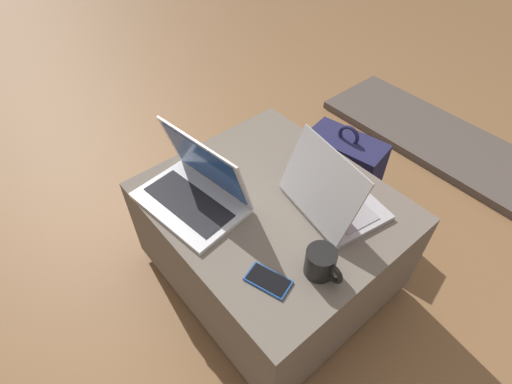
{
  "coord_description": "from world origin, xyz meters",
  "views": [
    {
      "loc": [
        0.68,
        -0.66,
        1.48
      ],
      "look_at": [
        -0.01,
        -0.07,
        0.53
      ],
      "focal_mm": 28.0,
      "sensor_mm": 36.0,
      "label": 1
    }
  ],
  "objects_px": {
    "cell_phone": "(268,280)",
    "coffee_mug": "(321,263)",
    "laptop_far": "(331,196)",
    "backpack": "(341,175)",
    "laptop_near": "(195,189)"
  },
  "relations": [
    {
      "from": "cell_phone",
      "to": "backpack",
      "type": "bearing_deg",
      "value": 5.08
    },
    {
      "from": "cell_phone",
      "to": "coffee_mug",
      "type": "distance_m",
      "value": 0.16
    },
    {
      "from": "laptop_near",
      "to": "laptop_far",
      "type": "xyz_separation_m",
      "value": [
        0.32,
        0.33,
        -0.0
      ]
    },
    {
      "from": "laptop_near",
      "to": "cell_phone",
      "type": "distance_m",
      "value": 0.41
    },
    {
      "from": "laptop_near",
      "to": "cell_phone",
      "type": "relative_size",
      "value": 2.72
    },
    {
      "from": "laptop_far",
      "to": "cell_phone",
      "type": "distance_m",
      "value": 0.37
    },
    {
      "from": "laptop_near",
      "to": "coffee_mug",
      "type": "distance_m",
      "value": 0.5
    },
    {
      "from": "laptop_far",
      "to": "backpack",
      "type": "height_order",
      "value": "laptop_far"
    },
    {
      "from": "laptop_far",
      "to": "coffee_mug",
      "type": "distance_m",
      "value": 0.27
    },
    {
      "from": "laptop_far",
      "to": "backpack",
      "type": "relative_size",
      "value": 0.74
    },
    {
      "from": "cell_phone",
      "to": "coffee_mug",
      "type": "relative_size",
      "value": 1.13
    },
    {
      "from": "laptop_far",
      "to": "cell_phone",
      "type": "height_order",
      "value": "laptop_far"
    },
    {
      "from": "coffee_mug",
      "to": "laptop_near",
      "type": "bearing_deg",
      "value": -166.6
    },
    {
      "from": "coffee_mug",
      "to": "laptop_far",
      "type": "bearing_deg",
      "value": 126.99
    },
    {
      "from": "laptop_near",
      "to": "backpack",
      "type": "bearing_deg",
      "value": 75.12
    }
  ]
}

